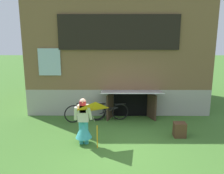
{
  "coord_description": "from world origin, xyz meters",
  "views": [
    {
      "loc": [
        -0.21,
        -6.81,
        3.52
      ],
      "look_at": [
        -0.26,
        1.35,
        1.64
      ],
      "focal_mm": 38.82,
      "sensor_mm": 36.0,
      "label": 1
    }
  ],
  "objects_px": {
    "bicycle_black": "(109,112)",
    "kite": "(96,114)",
    "bicycle_silver": "(85,112)",
    "wooden_crate": "(180,130)",
    "person": "(83,125)"
  },
  "relations": [
    {
      "from": "bicycle_black",
      "to": "kite",
      "type": "bearing_deg",
      "value": -103.67
    },
    {
      "from": "kite",
      "to": "bicycle_black",
      "type": "xyz_separation_m",
      "value": [
        0.33,
        2.63,
        -0.82
      ]
    },
    {
      "from": "bicycle_silver",
      "to": "wooden_crate",
      "type": "xyz_separation_m",
      "value": [
        3.37,
        -1.46,
        -0.12
      ]
    },
    {
      "from": "person",
      "to": "kite",
      "type": "xyz_separation_m",
      "value": [
        0.43,
        -0.53,
        0.55
      ]
    },
    {
      "from": "bicycle_silver",
      "to": "wooden_crate",
      "type": "height_order",
      "value": "bicycle_silver"
    },
    {
      "from": "bicycle_silver",
      "to": "wooden_crate",
      "type": "relative_size",
      "value": 3.19
    },
    {
      "from": "kite",
      "to": "bicycle_silver",
      "type": "xyz_separation_m",
      "value": [
        -0.6,
        2.53,
        -0.8
      ]
    },
    {
      "from": "kite",
      "to": "person",
      "type": "bearing_deg",
      "value": 128.96
    },
    {
      "from": "person",
      "to": "bicycle_silver",
      "type": "relative_size",
      "value": 0.93
    },
    {
      "from": "person",
      "to": "kite",
      "type": "bearing_deg",
      "value": -75.26
    },
    {
      "from": "bicycle_silver",
      "to": "wooden_crate",
      "type": "distance_m",
      "value": 3.68
    },
    {
      "from": "kite",
      "to": "bicycle_silver",
      "type": "relative_size",
      "value": 0.89
    },
    {
      "from": "person",
      "to": "wooden_crate",
      "type": "height_order",
      "value": "person"
    },
    {
      "from": "person",
      "to": "bicycle_silver",
      "type": "xyz_separation_m",
      "value": [
        -0.17,
        2.0,
        -0.26
      ]
    },
    {
      "from": "person",
      "to": "kite",
      "type": "relative_size",
      "value": 1.05
    }
  ]
}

